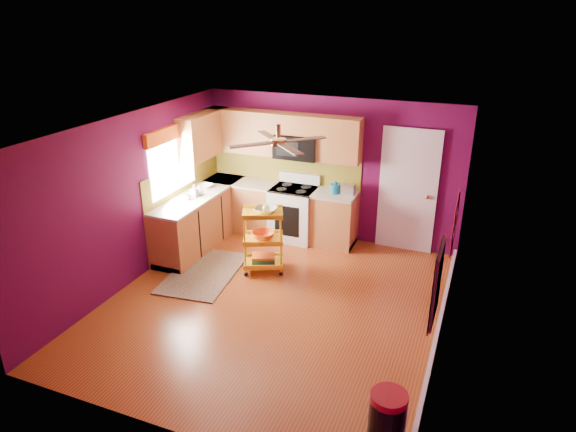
% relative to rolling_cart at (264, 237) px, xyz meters
% --- Properties ---
extents(ground, '(5.00, 5.00, 0.00)m').
position_rel_rolling_cart_xyz_m(ground, '(0.54, -0.86, -0.57)').
color(ground, maroon).
rests_on(ground, ground).
extents(room_envelope, '(4.54, 5.04, 2.52)m').
position_rel_rolling_cart_xyz_m(room_envelope, '(0.57, -0.86, 1.06)').
color(room_envelope, '#53093A').
rests_on(room_envelope, ground).
extents(lower_cabinets, '(2.81, 2.31, 0.94)m').
position_rel_rolling_cart_xyz_m(lower_cabinets, '(-0.81, 0.96, -0.13)').
color(lower_cabinets, '#9B582A').
rests_on(lower_cabinets, ground).
extents(electric_range, '(0.76, 0.66, 1.13)m').
position_rel_rolling_cart_xyz_m(electric_range, '(-0.01, 1.31, -0.08)').
color(electric_range, white).
rests_on(electric_range, ground).
extents(upper_cabinetry, '(2.80, 2.30, 1.26)m').
position_rel_rolling_cart_xyz_m(upper_cabinetry, '(-0.70, 1.31, 1.23)').
color(upper_cabinetry, '#9B582A').
rests_on(upper_cabinetry, ground).
extents(left_window, '(0.08, 1.35, 1.08)m').
position_rel_rolling_cart_xyz_m(left_window, '(-1.68, 0.19, 1.17)').
color(left_window, white).
rests_on(left_window, ground).
extents(panel_door, '(0.95, 0.11, 2.15)m').
position_rel_rolling_cart_xyz_m(panel_door, '(1.89, 1.61, 0.46)').
color(panel_door, white).
rests_on(panel_door, ground).
extents(right_wall_art, '(0.04, 2.74, 1.04)m').
position_rel_rolling_cart_xyz_m(right_wall_art, '(2.77, -1.20, 0.88)').
color(right_wall_art, black).
rests_on(right_wall_art, ground).
extents(ceiling_fan, '(1.01, 1.01, 0.26)m').
position_rel_rolling_cart_xyz_m(ceiling_fan, '(0.54, -0.66, 1.72)').
color(ceiling_fan, '#BF8C3F').
rests_on(ceiling_fan, ground).
extents(shag_rug, '(1.14, 1.68, 0.02)m').
position_rel_rolling_cart_xyz_m(shag_rug, '(-0.83, -0.46, -0.56)').
color(shag_rug, black).
rests_on(shag_rug, ground).
extents(rolling_cart, '(0.74, 0.65, 1.11)m').
position_rel_rolling_cart_xyz_m(rolling_cart, '(0.00, 0.00, 0.00)').
color(rolling_cart, yellow).
rests_on(rolling_cart, ground).
extents(trash_can, '(0.44, 0.44, 0.66)m').
position_rel_rolling_cart_xyz_m(trash_can, '(2.52, -2.81, -0.24)').
color(trash_can, black).
rests_on(trash_can, ground).
extents(teal_kettle, '(0.18, 0.18, 0.21)m').
position_rel_rolling_cart_xyz_m(teal_kettle, '(0.72, 1.35, 0.46)').
color(teal_kettle, '#136B91').
rests_on(teal_kettle, lower_cabinets).
extents(toaster, '(0.22, 0.15, 0.18)m').
position_rel_rolling_cart_xyz_m(toaster, '(0.94, 1.38, 0.46)').
color(toaster, beige).
rests_on(toaster, lower_cabinets).
extents(soap_bottle_a, '(0.09, 0.10, 0.21)m').
position_rel_rolling_cart_xyz_m(soap_bottle_a, '(-1.39, 0.30, 0.48)').
color(soap_bottle_a, '#EA3F72').
rests_on(soap_bottle_a, lower_cabinets).
extents(soap_bottle_b, '(0.13, 0.13, 0.17)m').
position_rel_rolling_cart_xyz_m(soap_bottle_b, '(-1.35, 0.42, 0.46)').
color(soap_bottle_b, white).
rests_on(soap_bottle_b, lower_cabinets).
extents(counter_dish, '(0.23, 0.23, 0.06)m').
position_rel_rolling_cart_xyz_m(counter_dish, '(-1.45, 0.78, 0.40)').
color(counter_dish, white).
rests_on(counter_dish, lower_cabinets).
extents(counter_cup, '(0.11, 0.11, 0.09)m').
position_rel_rolling_cart_xyz_m(counter_cup, '(-1.41, 0.15, 0.42)').
color(counter_cup, white).
rests_on(counter_cup, lower_cabinets).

